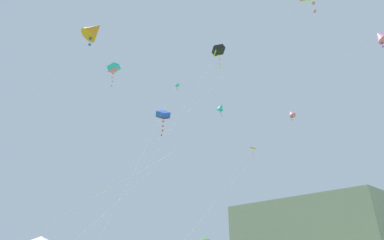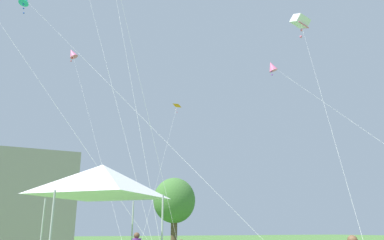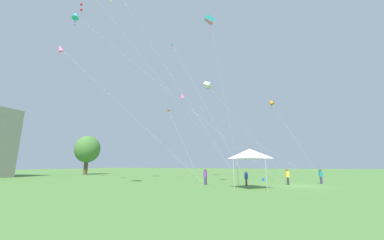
% 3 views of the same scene
% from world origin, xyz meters
% --- Properties ---
extents(distant_building, '(26.84, 10.61, 11.97)m').
position_xyz_m(distant_building, '(-12.58, 50.83, 5.98)').
color(distant_building, gray).
rests_on(distant_building, ground).
extents(kite_orange_delta_0, '(4.92, 6.61, 10.39)m').
position_xyz_m(kite_orange_delta_0, '(2.74, 16.65, 9.94)').
color(kite_orange_delta_0, silver).
rests_on(kite_orange_delta_0, ground).
extents(kite_cyan_box_1, '(4.66, 2.91, 18.57)m').
position_xyz_m(kite_cyan_box_1, '(-5.24, 8.27, 17.95)').
color(kite_cyan_box_1, silver).
rests_on(kite_cyan_box_1, ground).
extents(kite_black_box_2, '(3.95, 17.21, 27.81)m').
position_xyz_m(kite_black_box_2, '(-5.13, 22.11, 26.97)').
color(kite_black_box_2, silver).
rests_on(kite_black_box_2, ground).
extents(kite_pink_diamond_3, '(1.51, 24.71, 21.45)m').
position_xyz_m(kite_pink_diamond_3, '(-2.76, 33.86, 20.75)').
color(kite_pink_diamond_3, silver).
rests_on(kite_pink_diamond_3, ground).
extents(kite_orange_diamond_4, '(2.98, 5.61, 11.60)m').
position_xyz_m(kite_orange_diamond_4, '(6.26, 2.12, 11.07)').
color(kite_orange_diamond_4, silver).
rests_on(kite_orange_diamond_4, ground).
extents(kite_cyan_delta_5, '(1.09, 8.90, 17.50)m').
position_xyz_m(kite_cyan_delta_5, '(-2.95, 13.42, 16.60)').
color(kite_cyan_delta_5, silver).
rests_on(kite_cyan_delta_5, ground).
extents(kite_cyan_diamond_6, '(9.13, 24.01, 21.41)m').
position_xyz_m(kite_cyan_diamond_6, '(-7.92, 25.06, 20.77)').
color(kite_cyan_diamond_6, silver).
rests_on(kite_cyan_diamond_6, ground).
extents(kite_blue_box_7, '(11.75, 14.24, 20.27)m').
position_xyz_m(kite_blue_box_7, '(-12.45, 18.95, 19.29)').
color(kite_blue_box_7, silver).
rests_on(kite_blue_box_7, ground).
extents(kite_pink_diamond_8, '(9.00, 21.97, 16.45)m').
position_xyz_m(kite_pink_diamond_8, '(12.73, 18.55, 15.84)').
color(kite_pink_diamond_8, silver).
rests_on(kite_pink_diamond_8, ground).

